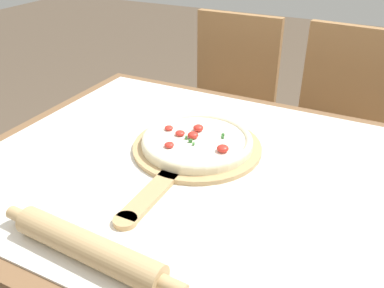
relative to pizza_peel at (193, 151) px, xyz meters
The scene contains 7 objects.
dining_table 0.14m from the pizza_peel, 59.33° to the right, with size 1.13×0.93×0.73m.
towel_cloth 0.06m from the pizza_peel, 59.33° to the right, with size 1.05×0.85×0.00m.
pizza_peel is the anchor object (origin of this frame).
pizza 0.03m from the pizza_peel, 90.28° to the left, with size 0.29×0.29×0.04m.
rolling_pin 0.41m from the pizza_peel, 90.32° to the right, with size 0.40×0.07×0.05m.
chair_left 0.82m from the pizza_peel, 105.20° to the left, with size 0.40×0.40×0.90m.
chair_right 0.84m from the pizza_peel, 70.54° to the left, with size 0.44×0.44×0.90m.
Camera 1 is at (0.37, -0.75, 1.27)m, focal length 38.00 mm.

